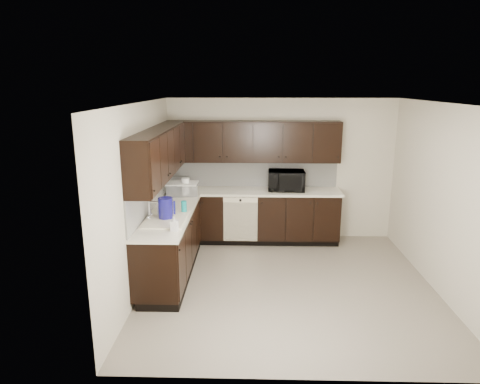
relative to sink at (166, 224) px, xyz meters
The scene contains 20 objects.
floor 1.90m from the sink, ahead, with size 4.00×4.00×0.00m, color gray.
ceiling 2.33m from the sink, ahead, with size 4.00×4.00×0.00m, color white.
wall_back 2.65m from the sink, 50.13° to the left, with size 4.00×0.02×2.50m, color beige.
wall_left 0.49m from the sink, behind, with size 0.02×4.00×2.50m, color beige.
wall_right 3.70m from the sink, ahead, with size 0.02×4.00×2.50m, color beige.
wall_front 2.63m from the sink, 49.77° to the right, with size 4.00×0.02×2.50m, color beige.
lower_cabinets 1.39m from the sink, 58.99° to the left, with size 3.00×2.80×0.90m.
countertop 1.31m from the sink, 59.01° to the left, with size 3.03×2.83×0.04m.
backsplash 1.44m from the sink, 70.83° to the left, with size 3.00×2.80×0.48m.
upper_cabinets 1.61m from the sink, 64.56° to the left, with size 3.00×2.80×0.70m.
dishwasher 1.76m from the sink, 55.40° to the left, with size 0.58×0.04×0.78m.
sink is the anchor object (origin of this frame).
microwave 2.47m from the sink, 44.24° to the left, with size 0.62×0.42×0.34m, color black.
soap_bottle_a 0.51m from the sink, 65.41° to the right, with size 0.09×0.09×0.20m, color gray.
soap_bottle_b 0.25m from the sink, 124.73° to the left, with size 0.10×0.10×0.25m, color gray.
toaster_oven 1.69m from the sink, 92.35° to the left, with size 0.33×0.25×0.21m, color silver.
storage_bin 1.37m from the sink, 89.75° to the left, with size 0.51×0.37×0.20m, color silver.
blue_pitcher 0.21m from the sink, 87.89° to the left, with size 0.20×0.20×0.30m, color #130F8B.
teal_tumbler 0.42m from the sink, 58.94° to the left, with size 0.08×0.08×0.18m, color #0C8A8D.
paper_towel_roll 1.38m from the sink, 87.14° to the left, with size 0.13×0.13×0.28m, color white.
Camera 1 is at (-0.51, -5.52, 2.74)m, focal length 32.00 mm.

